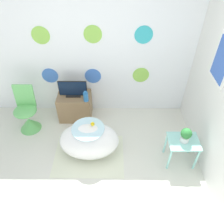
# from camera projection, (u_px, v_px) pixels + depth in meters

# --- Properties ---
(ground_plane) EXTENTS (12.00, 12.00, 0.00)m
(ground_plane) POSITION_uv_depth(u_px,v_px,m) (88.00, 206.00, 2.89)
(ground_plane) COLOR silver
(wall_back_dotted) EXTENTS (4.33, 0.05, 2.60)m
(wall_back_dotted) POSITION_uv_depth(u_px,v_px,m) (93.00, 46.00, 3.51)
(wall_back_dotted) COLOR white
(wall_back_dotted) RESTS_ON ground_plane
(wall_right) EXTENTS (0.06, 2.99, 2.60)m
(wall_right) POSITION_uv_depth(u_px,v_px,m) (221.00, 82.00, 2.75)
(wall_right) COLOR silver
(wall_right) RESTS_ON ground_plane
(rug) EXTENTS (1.10, 0.83, 0.01)m
(rug) POSITION_uv_depth(u_px,v_px,m) (89.00, 155.00, 3.50)
(rug) COLOR silver
(rug) RESTS_ON ground_plane
(bathtub) EXTENTS (0.91, 0.59, 0.57)m
(bathtub) POSITION_uv_depth(u_px,v_px,m) (89.00, 140.00, 3.36)
(bathtub) COLOR white
(bathtub) RESTS_ON ground_plane
(rubber_duck) EXTENTS (0.06, 0.06, 0.07)m
(rubber_duck) POSITION_uv_depth(u_px,v_px,m) (93.00, 124.00, 3.18)
(rubber_duck) COLOR yellow
(rubber_duck) RESTS_ON bathtub
(chair) EXTENTS (0.39, 0.39, 0.83)m
(chair) POSITION_uv_depth(u_px,v_px,m) (28.00, 117.00, 3.78)
(chair) COLOR #66C166
(chair) RESTS_ON ground_plane
(tv_cabinet) EXTENTS (0.58, 0.42, 0.49)m
(tv_cabinet) POSITION_uv_depth(u_px,v_px,m) (75.00, 106.00, 4.02)
(tv_cabinet) COLOR #8E704C
(tv_cabinet) RESTS_ON ground_plane
(tv) EXTENTS (0.49, 0.12, 0.30)m
(tv) POSITION_uv_depth(u_px,v_px,m) (73.00, 89.00, 3.77)
(tv) COLOR black
(tv) RESTS_ON tv_cabinet
(vase) EXTENTS (0.09, 0.09, 0.19)m
(vase) POSITION_uv_depth(u_px,v_px,m) (86.00, 97.00, 3.69)
(vase) COLOR #2D72B7
(vase) RESTS_ON tv_cabinet
(side_table) EXTENTS (0.44, 0.36, 0.46)m
(side_table) POSITION_uv_depth(u_px,v_px,m) (183.00, 145.00, 3.19)
(side_table) COLOR #99E0D8
(side_table) RESTS_ON ground_plane
(potted_plant_left) EXTENTS (0.16, 0.16, 0.23)m
(potted_plant_left) POSITION_uv_depth(u_px,v_px,m) (186.00, 135.00, 3.05)
(potted_plant_left) COLOR white
(potted_plant_left) RESTS_ON side_table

